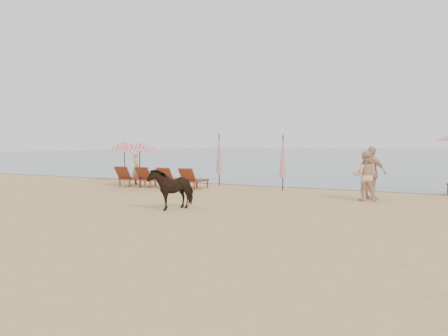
% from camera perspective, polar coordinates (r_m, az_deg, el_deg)
% --- Properties ---
extents(ground, '(120.00, 120.00, 0.00)m').
position_cam_1_polar(ground, '(14.32, -9.94, -5.31)').
color(ground, tan).
rests_on(ground, ground).
extents(sea, '(160.00, 140.00, 0.06)m').
position_cam_1_polar(sea, '(91.41, 23.82, 1.45)').
color(sea, '#51606B').
rests_on(sea, ground).
extents(lounger_cluster_left, '(4.13, 2.04, 0.63)m').
position_cam_1_polar(lounger_cluster_left, '(22.66, -7.27, -1.12)').
color(lounger_cluster_left, maroon).
rests_on(lounger_cluster_left, ground).
extents(umbrella_open_left_a, '(1.80, 1.80, 2.05)m').
position_cam_1_polar(umbrella_open_left_a, '(22.64, -9.62, 2.40)').
color(umbrella_open_left_a, black).
rests_on(umbrella_open_left_a, ground).
extents(umbrella_open_left_b, '(1.71, 1.75, 2.19)m').
position_cam_1_polar(umbrella_open_left_b, '(26.67, -11.31, 2.58)').
color(umbrella_open_left_b, black).
rests_on(umbrella_open_left_b, ground).
extents(umbrella_closed_left, '(0.30, 0.30, 2.45)m').
position_cam_1_polar(umbrella_closed_left, '(23.55, -0.56, 1.66)').
color(umbrella_closed_left, black).
rests_on(umbrella_closed_left, ground).
extents(umbrella_closed_right, '(0.29, 0.29, 2.36)m').
position_cam_1_polar(umbrella_closed_right, '(21.09, 6.75, 1.33)').
color(umbrella_closed_right, black).
rests_on(umbrella_closed_right, ground).
extents(cow, '(0.98, 1.60, 1.26)m').
position_cam_1_polar(cow, '(15.43, -5.98, -2.34)').
color(cow, black).
rests_on(cow, ground).
extents(beachgoer_left, '(0.69, 0.63, 1.57)m').
position_cam_1_polar(beachgoer_left, '(24.66, -10.01, -0.01)').
color(beachgoer_left, '#DAAF88').
rests_on(beachgoer_left, ground).
extents(beachgoer_right_a, '(0.98, 0.85, 1.74)m').
position_cam_1_polar(beachgoer_right_a, '(18.09, 15.82, -0.89)').
color(beachgoer_right_a, '#DBAF89').
rests_on(beachgoer_right_a, ground).
extents(beachgoer_right_b, '(1.20, 0.78, 1.90)m').
position_cam_1_polar(beachgoer_right_b, '(18.53, 16.53, -0.56)').
color(beachgoer_right_b, '#DCA689').
rests_on(beachgoer_right_b, ground).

